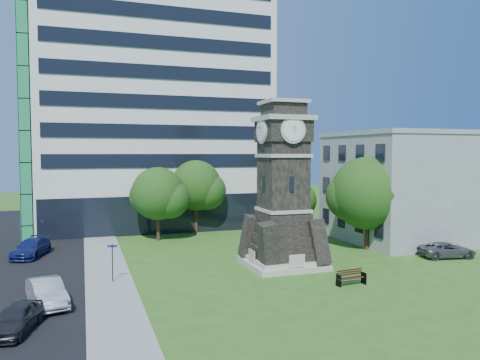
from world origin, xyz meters
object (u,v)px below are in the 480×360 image
object	(u,v)px
clock_tower	(283,195)
park_bench	(351,277)
street_sign	(112,258)
car_street_south	(16,318)
car_street_north	(31,248)
car_east_lot	(447,250)
car_street_mid	(47,293)

from	to	relation	value
clock_tower	park_bench	world-z (taller)	clock_tower
street_sign	car_street_south	bearing A→B (deg)	-113.13
car_street_north	car_east_lot	size ratio (longest dim) A/B	1.10
car_street_north	car_street_mid	bearing A→B (deg)	-65.79
car_street_south	car_east_lot	world-z (taller)	car_street_south
car_street_mid	street_sign	distance (m)	5.29
clock_tower	car_street_north	distance (m)	20.83
clock_tower	car_street_north	xyz separation A→B (m)	(-18.07, 9.30, -4.57)
car_street_north	street_sign	size ratio (longest dim) A/B	1.93
car_street_south	street_sign	world-z (taller)	street_sign
clock_tower	park_bench	distance (m)	7.97
car_street_south	car_street_mid	bearing A→B (deg)	88.42
car_street_south	car_street_north	size ratio (longest dim) A/B	0.81
car_street_south	car_street_north	xyz separation A→B (m)	(-0.97, 17.21, 0.03)
park_bench	car_street_south	bearing A→B (deg)	179.26
car_street_north	car_street_south	bearing A→B (deg)	-71.25
clock_tower	car_street_north	bearing A→B (deg)	152.77
car_street_mid	car_east_lot	distance (m)	29.75
car_street_mid	street_sign	world-z (taller)	street_sign
car_street_mid	park_bench	xyz separation A→B (m)	(18.03, -1.85, -0.20)
park_bench	car_east_lot	bearing A→B (deg)	14.36
car_east_lot	park_bench	world-z (taller)	car_east_lot
car_street_south	car_street_mid	world-z (taller)	car_street_mid
car_street_mid	street_sign	bearing A→B (deg)	29.84
car_street_mid	park_bench	size ratio (longest dim) A/B	2.29
park_bench	street_sign	bearing A→B (deg)	152.67
car_street_south	car_street_north	world-z (taller)	car_street_north
car_street_north	car_east_lot	xyz separation A→B (m)	(31.71, -11.01, -0.09)
car_street_north	car_east_lot	bearing A→B (deg)	-3.63
car_street_north	street_sign	bearing A→B (deg)	-44.06
car_street_mid	car_street_north	world-z (taller)	car_street_mid
clock_tower	car_street_mid	xyz separation A→B (m)	(-16.00, -4.22, -4.55)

